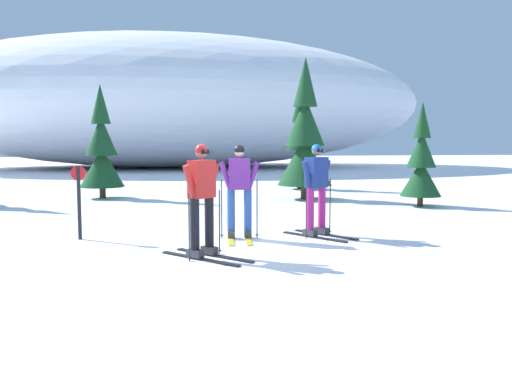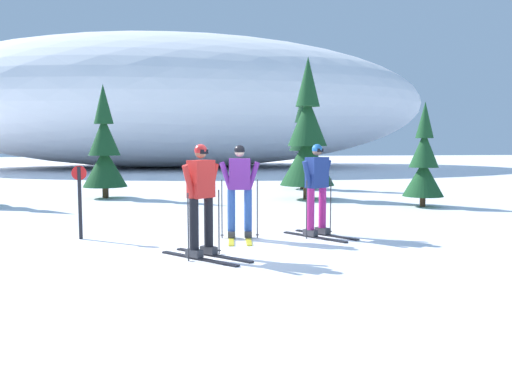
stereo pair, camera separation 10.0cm
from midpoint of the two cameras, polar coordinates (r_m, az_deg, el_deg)
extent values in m
plane|color=white|center=(9.45, -1.55, -6.09)|extent=(120.00, 120.00, 0.00)
cube|color=black|center=(10.92, 7.65, -4.50)|extent=(0.97, 1.33, 0.03)
cube|color=black|center=(10.64, 6.43, -4.74)|extent=(0.97, 1.33, 0.03)
cube|color=#38383D|center=(10.97, 7.25, -4.05)|extent=(0.28, 0.31, 0.12)
cube|color=#38383D|center=(10.69, 6.02, -4.28)|extent=(0.28, 0.31, 0.12)
cylinder|color=#B7237A|center=(10.90, 7.28, -1.63)|extent=(0.15, 0.15, 0.81)
cylinder|color=#B7237A|center=(10.62, 6.05, -1.80)|extent=(0.15, 0.15, 0.81)
cube|color=navy|center=(10.70, 6.71, 2.06)|extent=(0.51, 0.46, 0.60)
cylinder|color=navy|center=(10.92, 7.64, 1.86)|extent=(0.28, 0.24, 0.58)
cylinder|color=navy|center=(10.49, 5.74, 1.74)|extent=(0.28, 0.24, 0.58)
sphere|color=#A37556|center=(10.68, 6.74, 4.34)|extent=(0.19, 0.19, 0.19)
sphere|color=#2366B2|center=(10.68, 6.74, 4.50)|extent=(0.21, 0.21, 0.21)
cube|color=black|center=(10.63, 7.07, 4.38)|extent=(0.14, 0.12, 0.07)
cylinder|color=#2D2D33|center=(11.01, 8.14, -1.53)|extent=(0.02, 0.02, 1.13)
cylinder|color=#2D2D33|center=(11.08, 8.10, -4.13)|extent=(0.07, 0.07, 0.01)
cylinder|color=#2D2D33|center=(10.44, 5.64, -1.87)|extent=(0.02, 0.02, 1.13)
cylinder|color=#2D2D33|center=(10.52, 5.61, -4.61)|extent=(0.07, 0.07, 0.01)
cube|color=gold|center=(10.59, -2.33, -4.76)|extent=(0.29, 1.78, 0.03)
cube|color=gold|center=(10.60, -0.59, -4.75)|extent=(0.29, 1.78, 0.03)
cube|color=#38383D|center=(10.48, -2.33, -4.45)|extent=(0.17, 0.29, 0.12)
cube|color=#38383D|center=(10.49, -0.57, -4.44)|extent=(0.17, 0.29, 0.12)
cylinder|color=#2D519E|center=(10.41, -2.34, -1.94)|extent=(0.15, 0.15, 0.81)
cylinder|color=#2D519E|center=(10.42, -0.57, -1.93)|extent=(0.15, 0.15, 0.81)
cube|color=#6B2889|center=(10.35, -1.47, 1.91)|extent=(0.43, 0.28, 0.60)
cylinder|color=#6B2889|center=(10.35, -2.87, 1.63)|extent=(0.28, 0.13, 0.58)
cylinder|color=#6B2889|center=(10.36, -0.06, 1.64)|extent=(0.28, 0.13, 0.58)
sphere|color=beige|center=(10.33, -1.47, 4.25)|extent=(0.19, 0.19, 0.19)
sphere|color=black|center=(10.33, -1.47, 4.42)|extent=(0.21, 0.21, 0.21)
cube|color=black|center=(10.41, -1.48, 4.32)|extent=(0.15, 0.05, 0.07)
cylinder|color=#2D2D33|center=(10.47, -3.34, -1.81)|extent=(0.02, 0.02, 1.14)
cylinder|color=#2D2D33|center=(10.55, -3.33, -4.56)|extent=(0.07, 0.07, 0.01)
cylinder|color=#2D2D33|center=(10.48, 0.41, -1.79)|extent=(0.02, 0.02, 1.14)
cylinder|color=#2D2D33|center=(10.56, 0.41, -4.54)|extent=(0.07, 0.07, 0.01)
cube|color=black|center=(8.94, -4.21, -6.67)|extent=(1.18, 1.29, 0.03)
cube|color=black|center=(8.70, -5.73, -7.00)|extent=(1.18, 1.29, 0.03)
cube|color=#38383D|center=(8.99, -4.68, -6.11)|extent=(0.29, 0.30, 0.12)
cube|color=#38383D|center=(8.76, -6.20, -6.43)|extent=(0.29, 0.30, 0.12)
cylinder|color=black|center=(8.91, -4.71, -3.15)|extent=(0.15, 0.15, 0.82)
cylinder|color=black|center=(8.68, -6.23, -3.39)|extent=(0.15, 0.15, 0.82)
cube|color=red|center=(8.71, -5.50, 1.37)|extent=(0.47, 0.46, 0.61)
cylinder|color=red|center=(8.90, -4.32, 1.17)|extent=(0.27, 0.26, 0.58)
cylinder|color=red|center=(8.53, -6.73, 0.97)|extent=(0.27, 0.26, 0.58)
sphere|color=#A37556|center=(8.69, -5.53, 4.19)|extent=(0.19, 0.19, 0.19)
sphere|color=red|center=(8.69, -5.53, 4.39)|extent=(0.21, 0.21, 0.21)
cube|color=black|center=(8.64, -5.14, 4.25)|extent=(0.14, 0.13, 0.07)
cylinder|color=#2D2D33|center=(9.00, -3.62, -3.18)|extent=(0.02, 0.02, 1.08)
cylinder|color=#2D2D33|center=(9.09, -3.60, -6.17)|extent=(0.07, 0.07, 0.01)
cylinder|color=#2D2D33|center=(8.51, -6.83, -3.71)|extent=(0.02, 0.02, 1.08)
cylinder|color=#2D2D33|center=(8.60, -6.79, -6.87)|extent=(0.07, 0.07, 0.01)
cylinder|color=#47301E|center=(18.62, -15.45, 0.16)|extent=(0.20, 0.20, 0.51)
cone|color=#194723|center=(18.57, -15.51, 2.54)|extent=(1.45, 1.45, 1.30)
cone|color=#194723|center=(18.55, -15.59, 5.74)|extent=(1.04, 1.04, 1.30)
cone|color=#194723|center=(18.59, -15.67, 8.94)|extent=(0.64, 0.64, 1.30)
cylinder|color=#47301E|center=(17.67, 5.56, 0.25)|extent=(0.25, 0.25, 0.62)
cone|color=#194723|center=(17.61, 5.59, 3.30)|extent=(1.77, 1.77, 1.58)
cone|color=#194723|center=(17.61, 5.63, 7.43)|extent=(1.27, 1.27, 1.58)
cone|color=#194723|center=(17.71, 5.67, 11.53)|extent=(0.78, 0.78, 1.58)
cylinder|color=#47301E|center=(21.48, 5.11, 1.05)|extent=(0.22, 0.22, 0.54)
cone|color=#14381E|center=(21.44, 5.13, 3.25)|extent=(1.55, 1.55, 1.39)
cone|color=#14381E|center=(21.43, 5.15, 6.21)|extent=(1.11, 1.11, 1.39)
cone|color=#14381E|center=(21.47, 5.18, 9.17)|extent=(0.68, 0.68, 1.39)
cylinder|color=#47301E|center=(16.31, 17.34, -0.77)|extent=(0.16, 0.16, 0.41)
cone|color=#194723|center=(16.26, 17.40, 1.40)|extent=(1.16, 1.16, 1.04)
cone|color=#194723|center=(16.23, 17.48, 4.34)|extent=(0.84, 0.84, 1.04)
cone|color=#194723|center=(16.24, 17.56, 7.27)|extent=(0.51, 0.51, 1.04)
ellipsoid|color=white|center=(39.94, -8.64, 9.27)|extent=(36.74, 20.71, 9.30)
cylinder|color=black|center=(10.87, -17.83, -1.12)|extent=(0.07, 0.07, 1.40)
cylinder|color=red|center=(10.82, -17.92, 1.92)|extent=(0.28, 0.02, 0.28)
camera|label=1|loc=(0.05, -89.71, 0.03)|focal=37.92mm
camera|label=2|loc=(0.05, 90.29, -0.03)|focal=37.92mm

